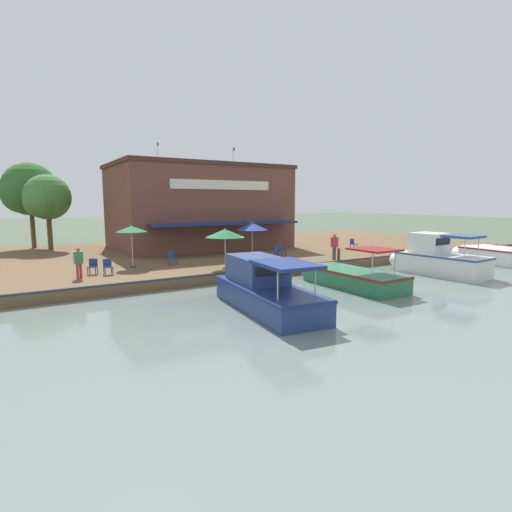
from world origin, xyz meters
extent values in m
plane|color=#4C5B47|center=(0.00, 0.00, 0.00)|extent=(220.00, 220.00, 0.00)
cube|color=brown|center=(-11.00, 0.00, 0.30)|extent=(22.00, 56.00, 0.60)
cube|color=#2D2D33|center=(-0.10, 0.00, 0.65)|extent=(0.20, 50.40, 0.10)
cube|color=brown|center=(-13.37, 1.68, 3.96)|extent=(9.45, 13.95, 6.72)
cube|color=#472A23|center=(-13.37, 1.68, 7.47)|extent=(9.64, 14.23, 0.30)
cube|color=navy|center=(-7.75, 1.68, 2.90)|extent=(1.80, 11.86, 0.16)
cube|color=silver|center=(-8.61, 1.68, 5.81)|extent=(0.08, 8.37, 0.70)
cylinder|color=silver|center=(-13.37, 5.17, 8.34)|extent=(0.06, 0.06, 2.05)
cube|color=#337547|center=(-13.19, 5.17, 9.22)|extent=(0.36, 0.03, 0.24)
cylinder|color=silver|center=(-13.37, -1.81, 8.31)|extent=(0.06, 0.06, 1.97)
cube|color=#337547|center=(-13.19, -1.81, 9.14)|extent=(0.36, 0.03, 0.24)
cylinder|color=#B7B7B7|center=(-5.09, 2.22, 1.74)|extent=(0.06, 0.06, 2.28)
cylinder|color=#2D2D33|center=(-5.09, 2.22, 0.63)|extent=(0.36, 0.36, 0.06)
cone|color=navy|center=(-5.09, 2.22, 2.80)|extent=(2.19, 2.19, 0.53)
cone|color=white|center=(-5.09, 2.22, 2.82)|extent=(1.36, 1.36, 0.43)
sphere|color=white|center=(-5.09, 2.22, 3.07)|extent=(0.08, 0.08, 0.08)
cylinder|color=#B7B7B7|center=(-1.63, -1.70, 1.69)|extent=(0.06, 0.06, 2.17)
cylinder|color=#2D2D33|center=(-1.63, -1.70, 0.63)|extent=(0.36, 0.36, 0.06)
cone|color=#19663D|center=(-1.63, -1.70, 2.70)|extent=(2.29, 2.29, 0.48)
cone|color=silver|center=(-1.63, -1.70, 2.72)|extent=(1.42, 1.42, 0.38)
sphere|color=silver|center=(-1.63, -1.70, 2.94)|extent=(0.08, 0.08, 0.08)
cylinder|color=#B7B7B7|center=(-4.98, -6.24, 1.78)|extent=(0.06, 0.06, 2.37)
cylinder|color=#2D2D33|center=(-4.98, -6.24, 0.63)|extent=(0.36, 0.36, 0.06)
cone|color=#19663D|center=(-4.98, -6.24, 2.92)|extent=(1.84, 1.84, 0.35)
cone|color=silver|center=(-4.98, -6.24, 2.94)|extent=(1.14, 1.14, 0.28)
sphere|color=silver|center=(-4.98, -6.24, 3.09)|extent=(0.08, 0.08, 0.08)
cube|color=navy|center=(-2.93, -7.83, 0.81)|extent=(0.04, 0.04, 0.42)
cube|color=navy|center=(-2.94, -8.23, 0.81)|extent=(0.04, 0.04, 0.42)
cube|color=navy|center=(-3.33, -7.83, 0.81)|extent=(0.04, 0.04, 0.42)
cube|color=navy|center=(-3.34, -8.23, 0.81)|extent=(0.04, 0.04, 0.42)
cube|color=navy|center=(-3.13, -8.03, 1.03)|extent=(0.45, 0.45, 0.05)
cube|color=navy|center=(-3.33, -8.03, 1.25)|extent=(0.05, 0.44, 0.40)
cube|color=navy|center=(-4.45, 4.71, 0.81)|extent=(0.05, 0.05, 0.42)
cube|color=navy|center=(-4.39, 4.32, 0.81)|extent=(0.05, 0.05, 0.42)
cube|color=navy|center=(-4.85, 4.65, 0.81)|extent=(0.05, 0.05, 0.42)
cube|color=navy|center=(-4.79, 4.26, 0.81)|extent=(0.05, 0.05, 0.42)
cube|color=navy|center=(-4.62, 4.48, 1.03)|extent=(0.50, 0.50, 0.05)
cube|color=navy|center=(-4.82, 4.45, 1.25)|extent=(0.11, 0.44, 0.40)
cube|color=navy|center=(-4.65, 12.18, 0.81)|extent=(0.04, 0.04, 0.42)
cube|color=navy|center=(-4.65, 11.79, 0.81)|extent=(0.04, 0.04, 0.42)
cube|color=navy|center=(-5.05, 12.18, 0.81)|extent=(0.04, 0.04, 0.42)
cube|color=navy|center=(-5.05, 11.78, 0.81)|extent=(0.04, 0.04, 0.42)
cube|color=navy|center=(-4.85, 11.98, 1.03)|extent=(0.45, 0.45, 0.05)
cube|color=navy|center=(-5.05, 11.98, 1.25)|extent=(0.05, 0.44, 0.40)
cube|color=navy|center=(-3.38, -8.64, 0.81)|extent=(0.05, 0.05, 0.42)
cube|color=navy|center=(-3.54, -9.01, 0.81)|extent=(0.05, 0.05, 0.42)
cube|color=navy|center=(-3.74, -8.48, 0.81)|extent=(0.05, 0.05, 0.42)
cube|color=navy|center=(-3.91, -8.85, 0.81)|extent=(0.05, 0.05, 0.42)
cube|color=navy|center=(-3.64, -8.75, 1.03)|extent=(0.58, 0.58, 0.05)
cube|color=navy|center=(-3.83, -8.66, 1.25)|extent=(0.21, 0.42, 0.40)
cube|color=navy|center=(-4.48, -3.65, 0.81)|extent=(0.04, 0.04, 0.42)
cube|color=navy|center=(-4.44, -4.05, 0.81)|extent=(0.04, 0.04, 0.42)
cube|color=navy|center=(-4.88, -3.70, 0.81)|extent=(0.04, 0.04, 0.42)
cube|color=navy|center=(-4.84, -4.09, 0.81)|extent=(0.04, 0.04, 0.42)
cube|color=navy|center=(-4.66, -3.87, 1.03)|extent=(0.48, 0.48, 0.05)
cube|color=navy|center=(-4.86, -3.89, 1.25)|extent=(0.09, 0.44, 0.40)
cube|color=navy|center=(-3.60, 3.80, 0.81)|extent=(0.05, 0.05, 0.42)
cube|color=navy|center=(-3.42, 3.45, 0.81)|extent=(0.05, 0.05, 0.42)
cube|color=navy|center=(-3.95, 3.62, 0.81)|extent=(0.05, 0.05, 0.42)
cube|color=navy|center=(-3.77, 3.27, 0.81)|extent=(0.05, 0.05, 0.42)
cube|color=navy|center=(-3.68, 3.53, 1.03)|extent=(0.59, 0.59, 0.05)
cube|color=navy|center=(-3.86, 3.45, 1.25)|extent=(0.23, 0.41, 0.40)
cylinder|color=#4C4C56|center=(-1.02, 6.24, 1.04)|extent=(0.13, 0.13, 0.88)
cylinder|color=#4C4C56|center=(-0.84, 6.21, 1.04)|extent=(0.13, 0.13, 0.88)
cylinder|color=#B23338|center=(-0.93, 6.23, 1.82)|extent=(0.51, 0.51, 0.69)
sphere|color=#9E7051|center=(-0.93, 6.23, 2.29)|extent=(0.24, 0.24, 0.24)
cylinder|color=#B23338|center=(-2.84, -9.44, 0.99)|extent=(0.13, 0.13, 0.78)
cylinder|color=#B23338|center=(-2.81, -9.60, 0.99)|extent=(0.13, 0.13, 0.78)
cylinder|color=#337547|center=(-2.83, -9.52, 1.69)|extent=(0.46, 0.46, 0.62)
sphere|color=#9E7051|center=(-2.83, -9.52, 2.10)|extent=(0.21, 0.21, 0.21)
cube|color=navy|center=(5.77, -3.50, 0.58)|extent=(6.45, 2.88, 1.01)
ellipsoid|color=navy|center=(2.66, -3.17, 0.58)|extent=(2.42, 2.34, 1.01)
cube|color=navy|center=(5.77, -3.50, 1.01)|extent=(6.53, 2.92, 0.10)
cube|color=navy|center=(4.67, -3.39, 1.64)|extent=(3.15, 2.09, 1.10)
cube|color=black|center=(6.13, -3.54, 1.78)|extent=(0.22, 1.56, 0.39)
cube|color=navy|center=(7.23, -3.66, 2.20)|extent=(2.78, 2.16, 0.14)
cylinder|color=silver|center=(8.08, -2.97, 1.64)|extent=(0.05, 0.05, 1.11)
cylinder|color=silver|center=(7.92, -4.52, 1.64)|extent=(0.05, 0.05, 1.11)
cube|color=white|center=(4.56, 9.96, 0.72)|extent=(5.27, 2.62, 1.28)
ellipsoid|color=white|center=(2.00, 9.78, 0.72)|extent=(1.96, 2.27, 1.28)
cube|color=#2D4C84|center=(4.56, 9.96, 1.28)|extent=(5.34, 2.66, 0.10)
cube|color=white|center=(3.66, 9.89, 1.98)|extent=(1.93, 1.93, 1.24)
cube|color=black|center=(4.54, 9.96, 2.13)|extent=(0.17, 1.58, 0.44)
cube|color=#2D4C84|center=(5.77, 10.04, 2.52)|extent=(1.85, 2.04, 0.14)
cylinder|color=silver|center=(6.23, 10.87, 1.94)|extent=(0.05, 0.05, 1.17)
cylinder|color=silver|center=(6.34, 9.29, 1.94)|extent=(0.05, 0.05, 1.17)
cube|color=#287047|center=(4.39, 2.73, 0.53)|extent=(5.60, 2.24, 0.91)
ellipsoid|color=#287047|center=(1.59, 2.74, 0.53)|extent=(1.98, 2.12, 0.91)
cube|color=maroon|center=(4.39, 2.73, 0.91)|extent=(5.67, 2.28, 0.10)
cube|color=maroon|center=(5.71, 2.73, 2.21)|extent=(2.07, 1.90, 0.09)
cylinder|color=silver|center=(6.33, 3.52, 1.60)|extent=(0.05, 0.05, 1.22)
cylinder|color=silver|center=(6.33, 1.95, 1.60)|extent=(0.05, 0.05, 1.22)
cylinder|color=silver|center=(1.36, 2.74, 1.29)|extent=(0.04, 1.79, 0.04)
ellipsoid|color=white|center=(1.79, 17.78, 0.65)|extent=(2.89, 3.07, 1.14)
cylinder|color=#473323|center=(-0.35, 6.09, 1.00)|extent=(0.18, 0.18, 0.81)
cylinder|color=#2D2D33|center=(-0.35, 6.09, 1.43)|extent=(0.22, 0.22, 0.04)
cylinder|color=brown|center=(-19.86, -10.81, 2.26)|extent=(0.37, 0.37, 3.32)
sphere|color=#2D6028|center=(-19.86, -10.81, 5.58)|extent=(4.43, 4.43, 4.43)
sphere|color=#2D6028|center=(-18.98, -11.48, 5.14)|extent=(3.10, 3.10, 3.10)
cylinder|color=brown|center=(-17.45, -9.71, 2.07)|extent=(0.38, 0.38, 2.94)
sphere|color=#427A38|center=(-17.45, -9.71, 4.91)|extent=(3.65, 3.65, 3.65)
sphere|color=#427A38|center=(-16.72, -10.26, 4.54)|extent=(2.55, 2.55, 2.55)
camera|label=1|loc=(19.19, -12.29, 4.51)|focal=28.00mm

